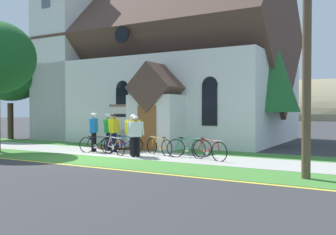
{
  "coord_description": "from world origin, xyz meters",
  "views": [
    {
      "loc": [
        9.81,
        -11.32,
        1.89
      ],
      "look_at": [
        1.83,
        2.7,
        1.56
      ],
      "focal_mm": 40.2,
      "sensor_mm": 36.0,
      "label": 1
    }
  ],
  "objects_px": {
    "utility_pole": "(303,17)",
    "cyclist_in_yellow_jersey": "(108,129)",
    "cyclist_in_blue_jersey": "(136,133)",
    "cyclist_in_green_jersey": "(94,129)",
    "church_sign": "(124,119)",
    "bicycle_black": "(126,144)",
    "bicycle_silver": "(189,148)",
    "cyclist_in_white_jersey": "(114,129)",
    "bicycle_orange": "(97,145)",
    "bicycle_blue": "(208,150)",
    "bicycle_white": "(114,146)",
    "bicycle_green": "(159,146)",
    "roadside_conifer": "(266,62)",
    "cyclist_in_orange_jersey": "(133,131)",
    "yard_deciduous_tree": "(10,79)"
  },
  "relations": [
    {
      "from": "cyclist_in_yellow_jersey",
      "to": "cyclist_in_white_jersey",
      "type": "distance_m",
      "value": 0.53
    },
    {
      "from": "yard_deciduous_tree",
      "to": "cyclist_in_orange_jersey",
      "type": "bearing_deg",
      "value": -16.04
    },
    {
      "from": "bicycle_black",
      "to": "cyclist_in_orange_jersey",
      "type": "bearing_deg",
      "value": -40.2
    },
    {
      "from": "bicycle_white",
      "to": "cyclist_in_white_jersey",
      "type": "xyz_separation_m",
      "value": [
        -0.66,
        0.86,
        0.65
      ]
    },
    {
      "from": "cyclist_in_green_jersey",
      "to": "cyclist_in_blue_jersey",
      "type": "relative_size",
      "value": 1.06
    },
    {
      "from": "bicycle_green",
      "to": "bicycle_white",
      "type": "relative_size",
      "value": 1.01
    },
    {
      "from": "bicycle_silver",
      "to": "bicycle_green",
      "type": "height_order",
      "value": "bicycle_silver"
    },
    {
      "from": "bicycle_silver",
      "to": "cyclist_in_white_jersey",
      "type": "distance_m",
      "value": 3.83
    },
    {
      "from": "cyclist_in_blue_jersey",
      "to": "yard_deciduous_tree",
      "type": "height_order",
      "value": "yard_deciduous_tree"
    },
    {
      "from": "bicycle_black",
      "to": "bicycle_silver",
      "type": "bearing_deg",
      "value": -2.8
    },
    {
      "from": "bicycle_silver",
      "to": "cyclist_in_orange_jersey",
      "type": "bearing_deg",
      "value": -162.59
    },
    {
      "from": "church_sign",
      "to": "bicycle_black",
      "type": "bearing_deg",
      "value": -52.65
    },
    {
      "from": "bicycle_orange",
      "to": "cyclist_in_yellow_jersey",
      "type": "distance_m",
      "value": 1.14
    },
    {
      "from": "cyclist_in_orange_jersey",
      "to": "bicycle_green",
      "type": "bearing_deg",
      "value": 40.75
    },
    {
      "from": "cyclist_in_green_jersey",
      "to": "cyclist_in_blue_jersey",
      "type": "distance_m",
      "value": 2.8
    },
    {
      "from": "church_sign",
      "to": "yard_deciduous_tree",
      "type": "relative_size",
      "value": 0.41
    },
    {
      "from": "church_sign",
      "to": "cyclist_in_blue_jersey",
      "type": "height_order",
      "value": "church_sign"
    },
    {
      "from": "church_sign",
      "to": "bicycle_green",
      "type": "relative_size",
      "value": 1.34
    },
    {
      "from": "bicycle_white",
      "to": "cyclist_in_blue_jersey",
      "type": "distance_m",
      "value": 1.4
    },
    {
      "from": "bicycle_silver",
      "to": "cyclist_in_green_jersey",
      "type": "height_order",
      "value": "cyclist_in_green_jersey"
    },
    {
      "from": "cyclist_in_blue_jersey",
      "to": "cyclist_in_white_jersey",
      "type": "distance_m",
      "value": 2.19
    },
    {
      "from": "bicycle_blue",
      "to": "bicycle_black",
      "type": "bearing_deg",
      "value": 172.11
    },
    {
      "from": "bicycle_green",
      "to": "bicycle_black",
      "type": "relative_size",
      "value": 0.95
    },
    {
      "from": "bicycle_black",
      "to": "bicycle_blue",
      "type": "distance_m",
      "value": 4.3
    },
    {
      "from": "utility_pole",
      "to": "cyclist_in_yellow_jersey",
      "type": "bearing_deg",
      "value": 162.61
    },
    {
      "from": "bicycle_silver",
      "to": "cyclist_in_white_jersey",
      "type": "bearing_deg",
      "value": 179.25
    },
    {
      "from": "bicycle_blue",
      "to": "cyclist_in_yellow_jersey",
      "type": "relative_size",
      "value": 1.0
    },
    {
      "from": "bicycle_black",
      "to": "bicycle_orange",
      "type": "height_order",
      "value": "bicycle_black"
    },
    {
      "from": "church_sign",
      "to": "bicycle_silver",
      "type": "bearing_deg",
      "value": -22.89
    },
    {
      "from": "bicycle_black",
      "to": "cyclist_in_green_jersey",
      "type": "height_order",
      "value": "cyclist_in_green_jersey"
    },
    {
      "from": "bicycle_black",
      "to": "bicycle_orange",
      "type": "bearing_deg",
      "value": -137.87
    },
    {
      "from": "cyclist_in_green_jersey",
      "to": "cyclist_in_orange_jersey",
      "type": "xyz_separation_m",
      "value": [
        2.37,
        -0.32,
        -0.03
      ]
    },
    {
      "from": "cyclist_in_blue_jersey",
      "to": "cyclist_in_green_jersey",
      "type": "bearing_deg",
      "value": 166.65
    },
    {
      "from": "bicycle_green",
      "to": "yard_deciduous_tree",
      "type": "relative_size",
      "value": 0.3
    },
    {
      "from": "bicycle_silver",
      "to": "roadside_conifer",
      "type": "xyz_separation_m",
      "value": [
        1.43,
        6.01,
        3.96
      ]
    },
    {
      "from": "bicycle_silver",
      "to": "cyclist_in_orange_jersey",
      "type": "xyz_separation_m",
      "value": [
        -2.21,
        -0.69,
        0.62
      ]
    },
    {
      "from": "bicycle_orange",
      "to": "cyclist_in_white_jersey",
      "type": "relative_size",
      "value": 1.0
    },
    {
      "from": "church_sign",
      "to": "roadside_conifer",
      "type": "bearing_deg",
      "value": 34.16
    },
    {
      "from": "bicycle_white",
      "to": "yard_deciduous_tree",
      "type": "height_order",
      "value": "yard_deciduous_tree"
    },
    {
      "from": "cyclist_in_orange_jersey",
      "to": "roadside_conifer",
      "type": "distance_m",
      "value": 8.33
    },
    {
      "from": "bicycle_green",
      "to": "cyclist_in_orange_jersey",
      "type": "xyz_separation_m",
      "value": [
        -0.83,
        -0.71,
        0.64
      ]
    },
    {
      "from": "cyclist_in_blue_jersey",
      "to": "bicycle_blue",
      "type": "bearing_deg",
      "value": 11.42
    },
    {
      "from": "cyclist_in_white_jersey",
      "to": "utility_pole",
      "type": "relative_size",
      "value": 0.22
    },
    {
      "from": "bicycle_black",
      "to": "bicycle_blue",
      "type": "bearing_deg",
      "value": -7.89
    },
    {
      "from": "bicycle_silver",
      "to": "cyclist_in_blue_jersey",
      "type": "height_order",
      "value": "cyclist_in_blue_jersey"
    },
    {
      "from": "cyclist_in_yellow_jersey",
      "to": "utility_pole",
      "type": "bearing_deg",
      "value": -17.39
    },
    {
      "from": "bicycle_silver",
      "to": "bicycle_orange",
      "type": "xyz_separation_m",
      "value": [
        -4.14,
        -0.68,
        -0.02
      ]
    },
    {
      "from": "bicycle_orange",
      "to": "roadside_conifer",
      "type": "xyz_separation_m",
      "value": [
        5.57,
        6.68,
        3.98
      ]
    },
    {
      "from": "utility_pole",
      "to": "cyclist_in_white_jersey",
      "type": "bearing_deg",
      "value": 162.91
    },
    {
      "from": "church_sign",
      "to": "cyclist_in_yellow_jersey",
      "type": "distance_m",
      "value": 1.76
    }
  ]
}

